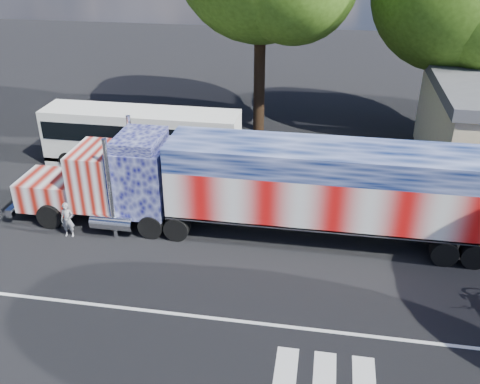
# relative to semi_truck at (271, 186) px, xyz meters

# --- Properties ---
(ground) EXTENTS (100.00, 100.00, 0.00)m
(ground) POSITION_rel_semi_truck_xyz_m (-1.36, -2.92, -2.37)
(ground) COLOR black
(lane_markings) EXTENTS (30.00, 2.67, 0.01)m
(lane_markings) POSITION_rel_semi_truck_xyz_m (0.35, -6.69, -2.37)
(lane_markings) COLOR silver
(lane_markings) RESTS_ON ground
(semi_truck) EXTENTS (21.61, 3.41, 4.61)m
(semi_truck) POSITION_rel_semi_truck_xyz_m (0.00, 0.00, 0.00)
(semi_truck) COLOR black
(semi_truck) RESTS_ON ground
(coach_bus) EXTENTS (10.83, 2.52, 3.15)m
(coach_bus) POSITION_rel_semi_truck_xyz_m (-7.88, 6.11, -0.74)
(coach_bus) COLOR silver
(coach_bus) RESTS_ON ground
(woman) EXTENTS (0.61, 0.43, 1.61)m
(woman) POSITION_rel_semi_truck_xyz_m (-8.67, -1.68, -1.57)
(woman) COLOR slate
(woman) RESTS_ON ground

